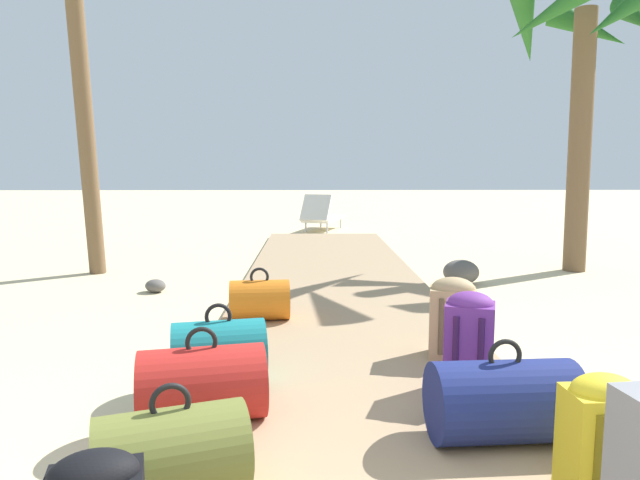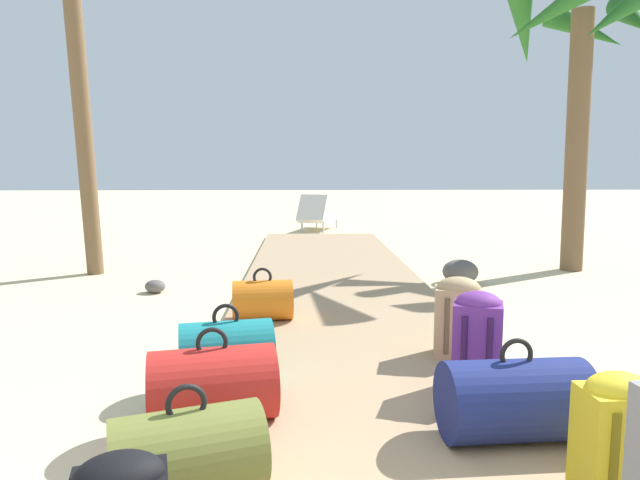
# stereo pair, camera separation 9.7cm
# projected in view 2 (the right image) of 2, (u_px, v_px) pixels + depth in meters

# --- Properties ---
(ground_plane) EXTENTS (60.00, 60.00, 0.00)m
(ground_plane) POSITION_uv_depth(u_px,v_px,m) (342.00, 322.00, 5.09)
(ground_plane) COLOR beige
(boardwalk) EXTENTS (2.09, 10.31, 0.08)m
(boardwalk) POSITION_uv_depth(u_px,v_px,m) (336.00, 293.00, 6.11)
(boardwalk) COLOR tan
(boardwalk) RESTS_ON ground
(duffel_bag_navy) EXTENTS (0.71, 0.43, 0.50)m
(duffel_bag_navy) POSITION_uv_depth(u_px,v_px,m) (514.00, 400.00, 2.70)
(duffel_bag_navy) COLOR navy
(duffel_bag_navy) RESTS_ON boardwalk
(duffel_bag_olive) EXTENTS (0.68, 0.53, 0.47)m
(duffel_bag_olive) POSITION_uv_depth(u_px,v_px,m) (188.00, 453.00, 2.24)
(duffel_bag_olive) COLOR olive
(duffel_bag_olive) RESTS_ON boardwalk
(backpack_purple) EXTENTS (0.34, 0.31, 0.60)m
(backpack_purple) POSITION_uv_depth(u_px,v_px,m) (477.00, 339.00, 3.28)
(backpack_purple) COLOR #6B2D84
(backpack_purple) RESTS_ON boardwalk
(duffel_bag_teal) EXTENTS (0.63, 0.48, 0.49)m
(duffel_bag_teal) POSITION_uv_depth(u_px,v_px,m) (226.00, 351.00, 3.45)
(duffel_bag_teal) COLOR #197A7F
(duffel_bag_teal) RESTS_ON boardwalk
(duffel_bag_orange) EXTENTS (0.54, 0.39, 0.46)m
(duffel_bag_orange) POSITION_uv_depth(u_px,v_px,m) (263.00, 300.00, 4.84)
(duffel_bag_orange) COLOR orange
(duffel_bag_orange) RESTS_ON boardwalk
(backpack_tan) EXTENTS (0.35, 0.30, 0.56)m
(backpack_tan) POSITION_uv_depth(u_px,v_px,m) (458.00, 315.00, 3.90)
(backpack_tan) COLOR tan
(backpack_tan) RESTS_ON boardwalk
(backpack_yellow) EXTENTS (0.28, 0.24, 0.52)m
(backpack_yellow) POSITION_uv_depth(u_px,v_px,m) (616.00, 433.00, 2.21)
(backpack_yellow) COLOR gold
(backpack_yellow) RESTS_ON boardwalk
(duffel_bag_red) EXTENTS (0.71, 0.51, 0.50)m
(duffel_bag_red) POSITION_uv_depth(u_px,v_px,m) (213.00, 385.00, 2.90)
(duffel_bag_red) COLOR red
(duffel_bag_red) RESTS_ON boardwalk
(palm_tree_near_right) EXTENTS (2.06, 2.18, 3.80)m
(palm_tree_near_right) POSITION_uv_depth(u_px,v_px,m) (579.00, 52.00, 7.29)
(palm_tree_near_right) COLOR brown
(palm_tree_near_right) RESTS_ON ground
(lounge_chair) EXTENTS (1.04, 1.62, 0.82)m
(lounge_chair) POSITION_uv_depth(u_px,v_px,m) (318.00, 216.00, 12.40)
(lounge_chair) COLOR white
(lounge_chair) RESTS_ON ground
(rock_right_near) EXTENTS (0.53, 0.56, 0.29)m
(rock_right_near) POSITION_uv_depth(u_px,v_px,m) (460.00, 272.00, 6.77)
(rock_right_near) COLOR #5B5651
(rock_right_near) RESTS_ON ground
(rock_left_near) EXTENTS (0.32, 0.32, 0.15)m
(rock_left_near) POSITION_uv_depth(u_px,v_px,m) (155.00, 286.00, 6.27)
(rock_left_near) COLOR #5B5651
(rock_left_near) RESTS_ON ground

